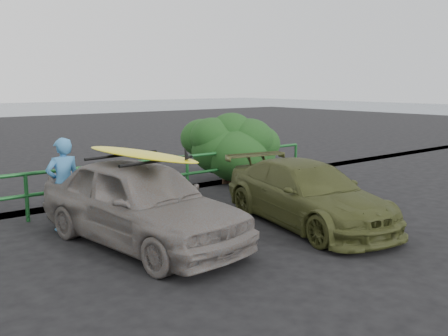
# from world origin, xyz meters

# --- Properties ---
(ground) EXTENTS (80.00, 80.00, 0.00)m
(ground) POSITION_xyz_m (0.00, 0.00, 0.00)
(ground) COLOR black
(guardrail) EXTENTS (14.00, 0.08, 1.04)m
(guardrail) POSITION_xyz_m (0.00, 5.00, 0.52)
(guardrail) COLOR #164D1F
(guardrail) RESTS_ON ground
(shrub_right) EXTENTS (3.20, 2.40, 2.09)m
(shrub_right) POSITION_xyz_m (5.00, 5.50, 1.04)
(shrub_right) COLOR #1B4118
(shrub_right) RESTS_ON ground
(sedan) EXTENTS (2.35, 4.66, 1.52)m
(sedan) POSITION_xyz_m (0.11, 2.26, 0.76)
(sedan) COLOR #69625E
(sedan) RESTS_ON ground
(olive_vehicle) EXTENTS (2.54, 4.58, 1.25)m
(olive_vehicle) POSITION_xyz_m (3.37, 1.28, 0.63)
(olive_vehicle) COLOR #3E431D
(olive_vehicle) RESTS_ON ground
(man) EXTENTS (0.69, 0.48, 1.81)m
(man) POSITION_xyz_m (-0.60, 3.97, 0.90)
(man) COLOR teal
(man) RESTS_ON ground
(roof_rack) EXTENTS (1.65, 1.25, 0.05)m
(roof_rack) POSITION_xyz_m (0.11, 2.26, 1.55)
(roof_rack) COLOR black
(roof_rack) RESTS_ON sedan
(surfboard) EXTENTS (0.98, 3.01, 0.09)m
(surfboard) POSITION_xyz_m (0.11, 2.26, 1.62)
(surfboard) COLOR yellow
(surfboard) RESTS_ON roof_rack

